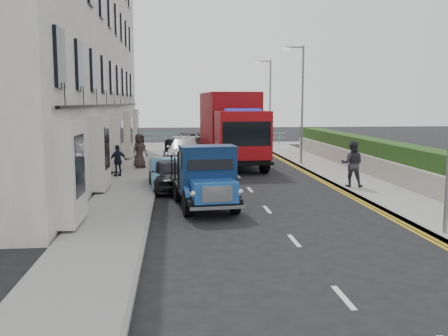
# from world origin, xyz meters

# --- Properties ---
(ground) EXTENTS (120.00, 120.00, 0.00)m
(ground) POSITION_xyz_m (0.00, 0.00, 0.00)
(ground) COLOR black
(ground) RESTS_ON ground
(pavement_west) EXTENTS (2.40, 38.00, 0.12)m
(pavement_west) POSITION_xyz_m (-5.20, 9.00, 0.06)
(pavement_west) COLOR gray
(pavement_west) RESTS_ON ground
(pavement_east) EXTENTS (2.60, 38.00, 0.12)m
(pavement_east) POSITION_xyz_m (5.30, 9.00, 0.06)
(pavement_east) COLOR gray
(pavement_east) RESTS_ON ground
(promenade) EXTENTS (30.00, 2.50, 0.12)m
(promenade) POSITION_xyz_m (0.00, 29.00, 0.06)
(promenade) COLOR gray
(promenade) RESTS_ON ground
(sea_plane) EXTENTS (120.00, 120.00, 0.00)m
(sea_plane) POSITION_xyz_m (0.00, 60.00, 0.00)
(sea_plane) COLOR slate
(sea_plane) RESTS_ON ground
(terrace_west) EXTENTS (6.31, 30.20, 14.25)m
(terrace_west) POSITION_xyz_m (-9.47, 13.00, 7.17)
(terrace_west) COLOR white
(terrace_west) RESTS_ON ground
(garden_east) EXTENTS (1.45, 28.00, 1.75)m
(garden_east) POSITION_xyz_m (7.21, 9.00, 0.90)
(garden_east) COLOR #B2AD9E
(garden_east) RESTS_ON ground
(seafront_railing) EXTENTS (13.00, 0.08, 1.11)m
(seafront_railing) POSITION_xyz_m (0.00, 28.20, 0.58)
(seafront_railing) COLOR #59B2A5
(seafront_railing) RESTS_ON ground
(lamp_mid) EXTENTS (1.23, 0.18, 7.00)m
(lamp_mid) POSITION_xyz_m (4.18, 14.00, 4.00)
(lamp_mid) COLOR slate
(lamp_mid) RESTS_ON ground
(lamp_far) EXTENTS (1.23, 0.18, 7.00)m
(lamp_far) POSITION_xyz_m (4.18, 24.00, 4.00)
(lamp_far) COLOR slate
(lamp_far) RESTS_ON ground
(bedford_lorry) EXTENTS (2.36, 4.89, 2.23)m
(bedford_lorry) POSITION_xyz_m (-2.11, 2.12, 1.03)
(bedford_lorry) COLOR black
(bedford_lorry) RESTS_ON ground
(red_lorry) EXTENTS (3.31, 8.40, 4.32)m
(red_lorry) POSITION_xyz_m (0.14, 14.35, 2.30)
(red_lorry) COLOR black
(red_lorry) RESTS_ON ground
(parked_car_front) EXTENTS (2.07, 4.09, 1.33)m
(parked_car_front) POSITION_xyz_m (-3.46, 6.33, 0.67)
(parked_car_front) COLOR black
(parked_car_front) RESTS_ON ground
(parked_car_mid) EXTENTS (1.73, 4.00, 1.28)m
(parked_car_mid) POSITION_xyz_m (-3.60, 7.00, 0.64)
(parked_car_mid) COLOR #599BC0
(parked_car_mid) RESTS_ON ground
(parked_car_rear) EXTENTS (2.51, 5.51, 1.56)m
(parked_car_rear) POSITION_xyz_m (-2.60, 15.75, 0.78)
(parked_car_rear) COLOR #BCBBC1
(parked_car_rear) RESTS_ON ground
(seafront_car_left) EXTENTS (4.21, 6.35, 1.62)m
(seafront_car_left) POSITION_xyz_m (-2.09, 21.02, 0.81)
(seafront_car_left) COLOR black
(seafront_car_left) RESTS_ON ground
(seafront_car_right) EXTENTS (2.54, 4.02, 1.28)m
(seafront_car_right) POSITION_xyz_m (1.67, 22.84, 0.64)
(seafront_car_right) COLOR silver
(seafront_car_right) RESTS_ON ground
(pedestrian_east_far) EXTENTS (1.17, 1.05, 1.98)m
(pedestrian_east_far) POSITION_xyz_m (4.40, 5.72, 1.11)
(pedestrian_east_far) COLOR #2F2C36
(pedestrian_east_far) RESTS_ON pavement_east
(pedestrian_west_near) EXTENTS (0.96, 0.81, 1.54)m
(pedestrian_west_near) POSITION_xyz_m (-6.00, 9.85, 0.89)
(pedestrian_west_near) COLOR black
(pedestrian_west_near) RESTS_ON pavement_west
(pedestrian_west_far) EXTENTS (1.10, 1.08, 1.91)m
(pedestrian_west_far) POSITION_xyz_m (-5.15, 12.95, 1.07)
(pedestrian_west_far) COLOR #372B27
(pedestrian_west_far) RESTS_ON pavement_west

